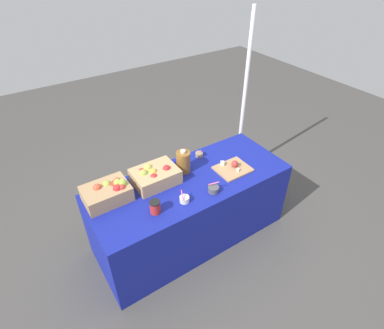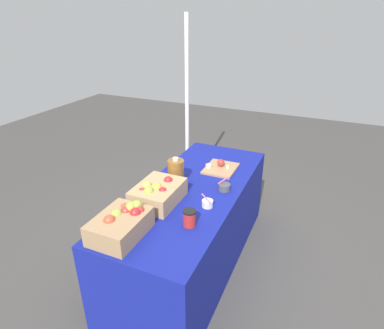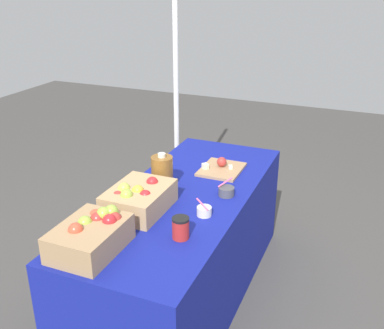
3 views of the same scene
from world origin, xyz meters
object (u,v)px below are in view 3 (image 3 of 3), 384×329
Objects in this scene: cutting_board_front at (221,168)px; sample_bowl_near at (164,167)px; cider_jug at (162,173)px; sample_bowl_far at (204,211)px; tent_pole at (176,99)px; apple_crate_left at (91,235)px; coffee_cup at (181,228)px; apple_crate_middle at (139,198)px; sample_bowl_mid at (226,191)px.

sample_bowl_near is (-0.14, 0.36, 0.01)m from cutting_board_front.
sample_bowl_far is at bearing -121.13° from cider_jug.
tent_pole reaches higher than sample_bowl_far.
cutting_board_front is (1.15, -0.26, -0.06)m from apple_crate_left.
apple_crate_left is 0.19× the size of tent_pole.
cutting_board_front and sample_bowl_near have the same top height.
coffee_cup is at bearing -53.99° from apple_crate_left.
apple_crate_middle is 0.75m from cutting_board_front.
coffee_cup reaches higher than cutting_board_front.
cutting_board_front is at bearing -30.85° from cider_jug.
sample_bowl_far is at bearing -76.96° from apple_crate_middle.
tent_pole is (1.55, 0.73, 0.22)m from coffee_cup.
sample_bowl_mid is at bearing -7.06° from sample_bowl_far.
cutting_board_front is 0.16× the size of tent_pole.
sample_bowl_near is 0.89m from tent_pole.
sample_bowl_far is (0.08, -0.36, -0.05)m from apple_crate_middle.
cider_jug is (-0.41, 0.24, 0.09)m from cutting_board_front.
sample_bowl_near is at bearing 44.81° from sample_bowl_far.
cider_jug is 1.15m from tent_pole.
cutting_board_front is at bearing -68.47° from sample_bowl_near.
sample_bowl_far reaches higher than cutting_board_front.
apple_crate_middle is at bearing -179.77° from cider_jug.
cider_jug reaches higher than apple_crate_middle.
cider_jug is 2.04× the size of coffee_cup.
tent_pole reaches higher than sample_bowl_near.
apple_crate_left reaches higher than sample_bowl_near.
tent_pole is (0.80, 0.27, 0.25)m from sample_bowl_near.
apple_crate_middle is 1.69× the size of cider_jug.
sample_bowl_mid is at bearing -111.66° from sample_bowl_near.
apple_crate_middle is 3.46× the size of coffee_cup.
apple_crate_left reaches higher than coffee_cup.
apple_crate_left is 1.20× the size of cutting_board_front.
apple_crate_left is 0.74m from cider_jug.
sample_bowl_mid is 1.04× the size of sample_bowl_far.
sample_bowl_near is at bearing 11.83° from apple_crate_middle.
sample_bowl_near is 0.80× the size of sample_bowl_mid.
tent_pole is at bearing 11.63° from apple_crate_left.
sample_bowl_far is at bearing -36.17° from apple_crate_left.
cutting_board_front is 0.64m from sample_bowl_far.
tent_pole is (1.29, 0.75, 0.25)m from sample_bowl_far.
sample_bowl_near is (1.01, 0.10, -0.06)m from apple_crate_left.
apple_crate_middle is 4.66× the size of sample_bowl_near.
coffee_cup is at bearing -144.95° from cider_jug.
coffee_cup is (-0.18, -0.34, -0.02)m from apple_crate_middle.
sample_bowl_near is 0.36× the size of cider_jug.
tent_pole is (1.07, 0.39, 0.17)m from cider_jug.
coffee_cup is (-0.48, -0.34, -0.05)m from cider_jug.
coffee_cup reaches higher than sample_bowl_near.
sample_bowl_far is at bearing -5.56° from coffee_cup.
coffee_cup is at bearing 173.67° from sample_bowl_mid.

